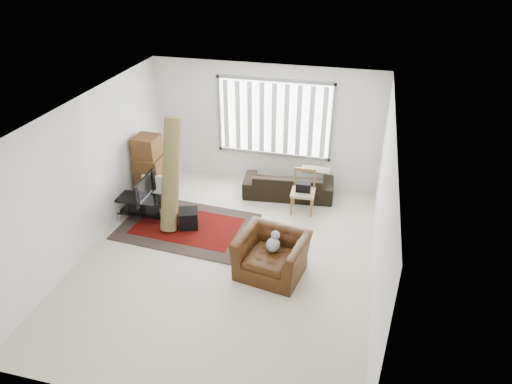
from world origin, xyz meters
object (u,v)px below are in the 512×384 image
moving_boxes (150,171)px  side_chair (303,190)px  tv_stand (144,204)px  armchair (272,252)px  sofa (289,180)px

moving_boxes → side_chair: bearing=5.6°
tv_stand → side_chair: size_ratio=1.13×
side_chair → armchair: size_ratio=0.70×
moving_boxes → armchair: bearing=-30.4°
tv_stand → moving_boxes: 0.87m
sofa → armchair: armchair is taller
side_chair → armchair: (-0.20, -2.07, -0.07)m
armchair → sofa: bearing=104.3°
armchair → side_chair: bearing=94.4°
tv_stand → armchair: (2.79, -0.96, 0.05)m
side_chair → moving_boxes: bearing=-176.7°
moving_boxes → armchair: size_ratio=1.15×
moving_boxes → sofa: bearing=17.0°
sofa → armchair: size_ratio=1.53×
sofa → armchair: (0.20, -2.61, 0.04)m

